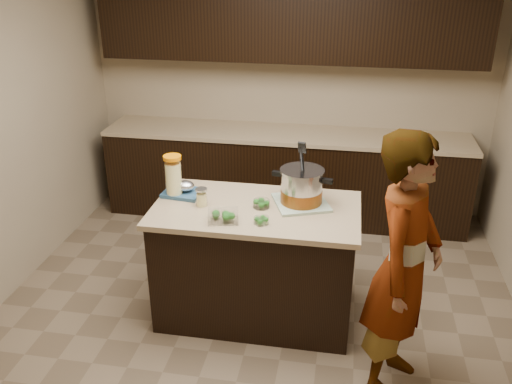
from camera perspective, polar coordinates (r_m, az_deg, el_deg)
ground_plane at (r=4.29m, az=-0.00°, el=-12.48°), size 4.00×4.00×0.00m
room_shell at (r=3.53m, az=-0.00°, el=10.30°), size 4.04×4.04×2.72m
back_cabinets at (r=5.40m, az=3.20°, el=6.83°), size 3.60×0.63×2.33m
island at (r=4.03m, az=-0.00°, el=-7.35°), size 1.46×0.81×0.90m
dish_towel at (r=3.88m, az=4.76°, el=-1.13°), size 0.46×0.46×0.02m
stock_pot at (r=3.83m, az=4.82°, el=0.40°), size 0.44×0.37×0.44m
lemonade_pitcher at (r=3.96m, az=-8.67°, el=1.45°), size 0.17×0.17×0.32m
mason_jar at (r=3.84m, az=-5.75°, el=-0.57°), size 0.11×0.11×0.14m
broccoli_tub_left at (r=3.81m, az=0.57°, el=-1.26°), size 0.13×0.13×0.06m
broccoli_tub_right at (r=3.59m, az=0.57°, el=-3.02°), size 0.13×0.13×0.05m
broccoli_tub_rect at (r=3.62m, az=-3.47°, el=-2.61°), size 0.23×0.19×0.07m
blue_tray at (r=4.03m, az=-7.60°, el=0.19°), size 0.30×0.25×0.11m
person at (r=3.34m, az=15.27°, el=-7.74°), size 0.61×0.73×1.70m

